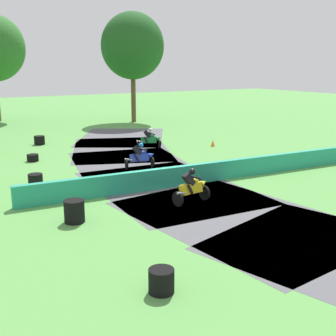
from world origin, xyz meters
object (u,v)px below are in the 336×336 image
Objects in this scene: motorcycle_lead_green at (150,139)px; traffic_cone at (213,143)px; tire_stack_mid_b at (36,180)px; tire_stack_extra_a at (161,281)px; tire_stack_near at (39,140)px; tire_stack_mid_a at (33,158)px; motorcycle_trailing_yellow at (192,186)px; motorcycle_chase_blue at (141,156)px; tire_stack_far at (74,211)px.

motorcycle_lead_green reaches higher than traffic_cone.
tire_stack_extra_a is at bearing -89.50° from tire_stack_mid_b.
tire_stack_near is 1.10× the size of tire_stack_mid_a.
tire_stack_mid_a is at bearing 85.86° from tire_stack_extra_a.
motorcycle_trailing_yellow is 2.58× the size of tire_stack_mid_a.
tire_stack_extra_a is (-4.65, -5.51, -0.36)m from motorcycle_trailing_yellow.
motorcycle_chase_blue is 13.15m from tire_stack_extra_a.
traffic_cone is (11.57, -1.62, 0.02)m from tire_stack_mid_a.
motorcycle_trailing_yellow is at bearing -99.12° from motorcycle_chase_blue.
tire_stack_extra_a is (0.14, -5.78, -0.10)m from tire_stack_far.
tire_stack_mid_b is at bearing 130.62° from motorcycle_trailing_yellow.
motorcycle_trailing_yellow is 11.59m from tire_stack_mid_a.
motorcycle_lead_green is at bearing 56.02° from motorcycle_chase_blue.
tire_stack_far is 5.78m from tire_stack_extra_a.
motorcycle_chase_blue is 1.03× the size of motorcycle_trailing_yellow.
tire_stack_extra_a reaches higher than traffic_cone.
motorcycle_chase_blue is 8.42m from tire_stack_far.
motorcycle_chase_blue is 2.67× the size of tire_stack_mid_b.
tire_stack_near is at bearing 145.35° from traffic_cone.
motorcycle_trailing_yellow is 12.45m from traffic_cone.
tire_stack_mid_a is 10.87m from tire_stack_far.
tire_stack_mid_b is at bearing 90.50° from tire_stack_extra_a.
traffic_cone is at bearing 49.31° from motorcycle_trailing_yellow.
tire_stack_mid_b is at bearing -148.87° from motorcycle_lead_green.
tire_stack_near is at bearing 95.85° from motorcycle_trailing_yellow.
motorcycle_lead_green is 13.81m from tire_stack_far.
tire_stack_extra_a reaches higher than tire_stack_mid_a.
traffic_cone is at bearing -19.34° from motorcycle_lead_green.
tire_stack_far reaches higher than traffic_cone.
motorcycle_trailing_yellow is at bearing -72.64° from tire_stack_mid_a.
tire_stack_mid_b is 5.28m from tire_stack_far.
motorcycle_lead_green is 4.32m from traffic_cone.
tire_stack_extra_a is at bearing -130.16° from motorcycle_trailing_yellow.
tire_stack_extra_a is at bearing -115.56° from motorcycle_chase_blue.
tire_stack_extra_a is at bearing -130.50° from traffic_cone.
tire_stack_near is at bearing 73.82° from tire_stack_mid_b.
tire_stack_mid_a is 5.66m from tire_stack_mid_b.
tire_stack_mid_a is (-3.45, 11.05, -0.46)m from motorcycle_trailing_yellow.
tire_stack_mid_b reaches higher than traffic_cone.
motorcycle_lead_green reaches higher than tire_stack_extra_a.
motorcycle_trailing_yellow is 4.81m from tire_stack_far.
tire_stack_mid_b is (-3.09, -10.65, 0.00)m from tire_stack_near.
motorcycle_chase_blue is at bearing -74.78° from tire_stack_near.
motorcycle_lead_green is 7.53m from tire_stack_mid_a.
tire_stack_extra_a is (-1.20, -16.57, 0.10)m from tire_stack_mid_a.
tire_stack_mid_a is at bearing 178.53° from motorcycle_lead_green.
tire_stack_extra_a is 1.44× the size of traffic_cone.
tire_stack_near is 1.13× the size of tire_stack_extra_a.
tire_stack_near is (-1.66, 16.19, -0.36)m from motorcycle_trailing_yellow.
motorcycle_lead_green is 2.14× the size of tire_stack_far.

